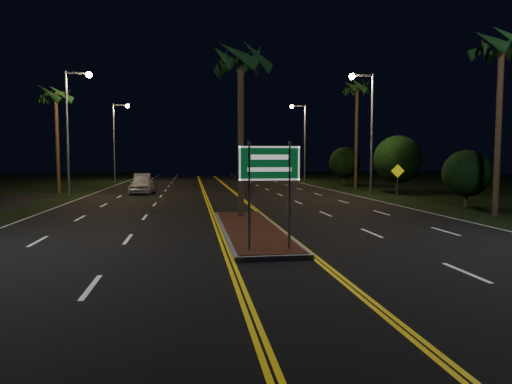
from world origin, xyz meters
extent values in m
plane|color=black|center=(0.00, 0.00, 0.00)|extent=(120.00, 120.00, 0.00)
cube|color=gray|center=(0.00, 7.00, 0.07)|extent=(2.25, 10.25, 0.15)
cube|color=#592819|center=(0.00, 7.00, 0.16)|extent=(2.00, 10.00, 0.02)
cylinder|color=gray|center=(-0.60, 2.80, 1.75)|extent=(0.08, 0.08, 3.20)
cylinder|color=gray|center=(0.60, 2.80, 1.75)|extent=(0.08, 0.08, 3.20)
cube|color=#07471E|center=(0.00, 2.80, 2.70)|extent=(1.80, 0.04, 1.00)
cube|color=white|center=(0.00, 2.77, 2.70)|extent=(1.80, 0.01, 1.00)
cylinder|color=gray|center=(-11.00, 24.00, 4.50)|extent=(0.18, 0.18, 9.00)
cube|color=gray|center=(-10.20, 24.00, 8.85)|extent=(1.60, 0.12, 0.12)
sphere|color=#FFC772|center=(-9.40, 24.00, 8.75)|extent=(0.44, 0.44, 0.44)
cylinder|color=gray|center=(-11.00, 44.00, 4.50)|extent=(0.18, 0.18, 9.00)
cube|color=gray|center=(-10.20, 44.00, 8.85)|extent=(1.60, 0.12, 0.12)
sphere|color=#FFC772|center=(-9.40, 44.00, 8.75)|extent=(0.44, 0.44, 0.44)
cylinder|color=gray|center=(11.00, 22.00, 4.50)|extent=(0.18, 0.18, 9.00)
cube|color=gray|center=(10.20, 22.00, 8.85)|extent=(1.60, 0.12, 0.12)
sphere|color=#FFC772|center=(9.40, 22.00, 8.75)|extent=(0.44, 0.44, 0.44)
cylinder|color=gray|center=(11.00, 42.00, 4.50)|extent=(0.18, 0.18, 9.00)
cube|color=gray|center=(10.20, 42.00, 8.85)|extent=(1.60, 0.12, 0.12)
sphere|color=#FFC772|center=(9.40, 42.00, 8.75)|extent=(0.44, 0.44, 0.44)
cylinder|color=#382819|center=(0.00, 10.50, 3.75)|extent=(0.28, 0.28, 7.50)
cylinder|color=#382819|center=(-12.80, 28.00, 4.00)|extent=(0.28, 0.28, 8.00)
cylinder|color=#382819|center=(12.50, 10.00, 4.25)|extent=(0.28, 0.28, 8.50)
cylinder|color=#382819|center=(12.80, 30.00, 4.75)|extent=(0.28, 0.28, 9.50)
cylinder|color=#382819|center=(13.50, 14.00, 0.45)|extent=(0.24, 0.24, 0.90)
sphere|color=black|center=(13.50, 14.00, 1.95)|extent=(2.70, 2.70, 2.70)
cylinder|color=#382819|center=(14.00, 24.00, 0.63)|extent=(0.24, 0.24, 1.26)
sphere|color=black|center=(14.00, 24.00, 2.73)|extent=(3.78, 3.78, 3.78)
cylinder|color=#382819|center=(13.80, 36.00, 0.54)|extent=(0.24, 0.24, 1.08)
sphere|color=black|center=(13.80, 36.00, 2.34)|extent=(3.24, 3.24, 3.24)
imported|color=white|center=(-6.16, 26.82, 0.84)|extent=(2.32, 5.11, 1.68)
imported|color=silver|center=(-6.75, 32.81, 0.81)|extent=(2.46, 5.01, 1.62)
cylinder|color=gray|center=(13.00, 21.83, 1.03)|extent=(0.07, 0.07, 2.05)
cube|color=yellow|center=(13.00, 21.81, 1.87)|extent=(0.98, 0.17, 0.99)
camera|label=1|loc=(-2.28, -10.34, 2.87)|focal=32.00mm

